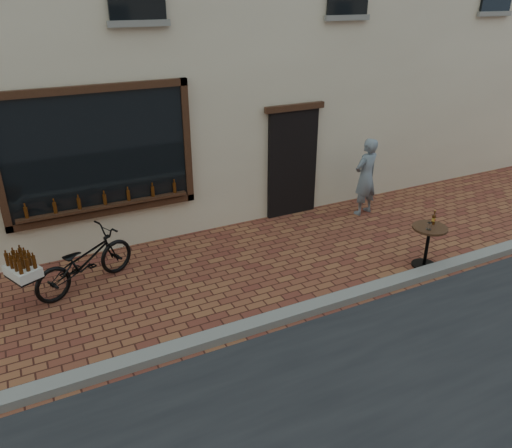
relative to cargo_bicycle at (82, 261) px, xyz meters
name	(u,v)px	position (x,y,z in m)	size (l,w,h in m)	color
ground	(298,325)	(2.52, -2.40, -0.47)	(90.00, 90.00, 0.00)	maroon
kerb	(291,314)	(2.52, -2.20, -0.41)	(90.00, 0.25, 0.12)	slate
cargo_bicycle	(82,261)	(0.00, 0.00, 0.00)	(2.05, 1.33, 0.98)	black
bistro_table	(428,238)	(5.35, -1.92, 0.07)	(0.58, 0.58, 1.00)	black
pedestrian	(366,177)	(5.79, 0.39, 0.35)	(0.59, 0.39, 1.63)	slate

